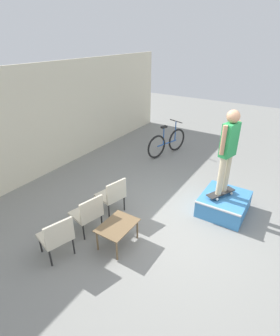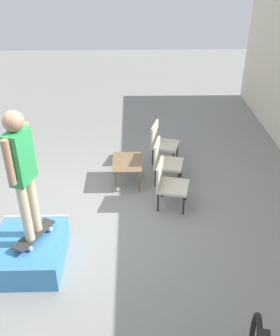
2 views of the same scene
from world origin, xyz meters
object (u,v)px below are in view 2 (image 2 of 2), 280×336
Objects in this scene: skateboard_on_ramp at (34,235)px; patio_chair_center at (164,160)px; patio_chair_left at (161,141)px; patio_chair_right at (168,182)px; person_skater at (22,166)px; skate_ramp_box at (30,252)px; coffee_table at (127,164)px.

patio_chair_center is at bearing 162.67° from skateboard_on_ramp.
patio_chair_right is at bearing -163.40° from patio_chair_left.
skateboard_on_ramp is 1.11m from person_skater.
patio_chair_center is (-2.12, 2.01, -0.02)m from skateboard_on_ramp.
patio_chair_left and patio_chair_center have the same top height.
patio_chair_center is (-2.12, 2.01, -1.13)m from person_skater.
person_skater is 3.71m from patio_chair_left.
patio_chair_center is (-2.16, 2.10, 0.27)m from skate_ramp_box.
patio_chair_left is 1.00× the size of patio_chair_right.
skateboard_on_ramp is (-0.04, 0.10, 0.28)m from skate_ramp_box.
person_skater reaches higher than coffee_table.
coffee_table is 0.91× the size of patio_chair_right.
person_skater is at bearing 137.07° from patio_chair_right.
person_skater is 2.41× the size of coffee_table.
person_skater is (0.00, 0.00, 1.11)m from skateboard_on_ramp.
patio_chair_left is 1.00× the size of patio_chair_center.
patio_chair_right is at bearing 138.36° from person_skater.
patio_chair_center reaches higher than coffee_table.
patio_chair_center is (-0.02, 0.71, 0.07)m from coffee_table.
patio_chair_left is (-2.91, 2.01, -0.02)m from skateboard_on_ramp.
patio_chair_center is at bearing -163.46° from patio_chair_left.
skateboard_on_ramp is 2.92m from patio_chair_center.
patio_chair_center reaches higher than skate_ramp_box.
person_skater reaches higher than patio_chair_center.
coffee_table is 0.72m from patio_chair_center.
skateboard_on_ramp is 2.41m from patio_chair_right.
patio_chair_right reaches higher than skate_ramp_box.
patio_chair_left reaches higher than skateboard_on_ramp.
patio_chair_left is at bearing 13.56° from patio_chair_right.
patio_chair_center is 1.00× the size of patio_chair_right.
patio_chair_center is at bearing 13.62° from patio_chair_right.
patio_chair_right reaches higher than skateboard_on_ramp.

